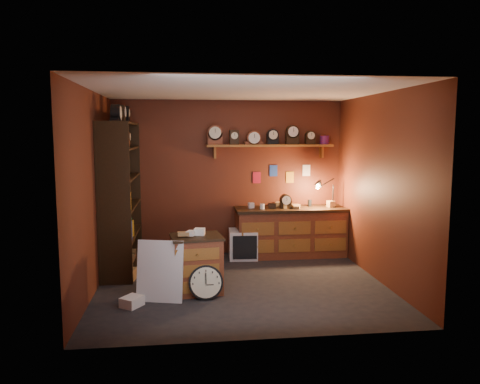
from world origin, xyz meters
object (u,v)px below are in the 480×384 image
at_px(workbench, 291,229).
at_px(low_cabinet, 197,262).
at_px(shelving_unit, 119,190).
at_px(big_round_clock, 206,282).

relative_size(workbench, low_cabinet, 2.25).
height_order(shelving_unit, big_round_clock, shelving_unit).
relative_size(workbench, big_round_clock, 4.31).
relative_size(shelving_unit, workbench, 1.33).
bearing_deg(big_round_clock, low_cabinet, 109.90).
height_order(shelving_unit, workbench, shelving_unit).
xyz_separation_m(shelving_unit, big_round_clock, (1.26, -1.51, -1.03)).
bearing_deg(big_round_clock, shelving_unit, 129.94).
relative_size(shelving_unit, low_cabinet, 2.99).
distance_m(workbench, low_cabinet, 2.40).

